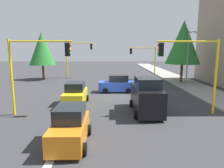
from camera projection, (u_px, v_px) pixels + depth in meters
The scene contains 14 objects.
ground_plane at pixel (113, 96), 21.30m from camera, with size 120.00×120.00×0.00m, color #353538.
sidewalk_kerb at pixel (193, 86), 26.37m from camera, with size 80.00×4.00×0.15m, color gray.
lane_arrow_near at pixel (56, 150), 9.91m from camera, with size 2.40×1.10×1.10m.
traffic_signal_near_left at pixel (192, 62), 14.80m from camera, with size 0.36×4.59×5.56m.
traffic_signal_near_right at pixel (36, 62), 14.63m from camera, with size 0.36×4.59×5.57m.
traffic_signal_far_right at pixel (77, 53), 34.29m from camera, with size 0.36×4.59×5.96m.
traffic_signal_far_left at pixel (144, 56), 34.54m from camera, with size 0.36×4.59×5.20m.
street_lamp_curbside at pixel (189, 53), 24.25m from camera, with size 2.15×0.28×7.00m.
tree_opposite_side at pixel (42, 49), 32.12m from camera, with size 4.09×4.09×7.46m.
tree_roadside_mid at pixel (183, 42), 28.35m from camera, with size 4.79×4.79×8.78m.
delivery_van_black at pixel (146, 96), 15.60m from camera, with size 4.80×2.22×2.77m.
car_orange at pixel (70, 127), 10.47m from camera, with size 3.70×1.95×1.98m.
car_blue at pixel (117, 84), 23.12m from camera, with size 1.94×4.10×1.98m.
car_yellow at pixel (75, 94), 17.98m from camera, with size 3.88×2.06×1.98m.
Camera 1 is at (20.77, -0.40, 4.88)m, focal length 32.60 mm.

